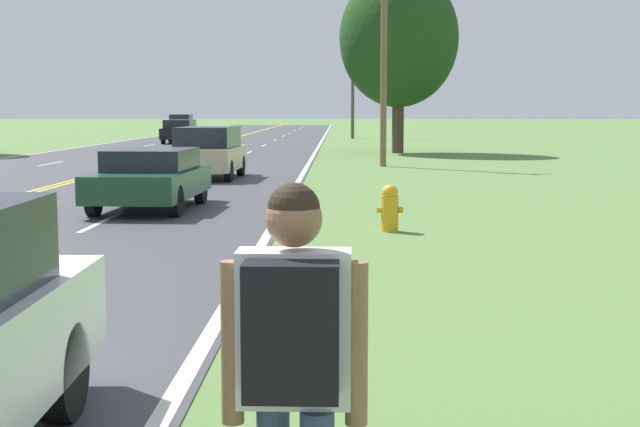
% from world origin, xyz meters
% --- Properties ---
extents(hitchhiker_person, '(0.62, 0.44, 1.82)m').
position_xyz_m(hitchhiker_person, '(7.70, 3.57, 1.11)').
color(hitchhiker_person, '#38476B').
rests_on(hitchhiker_person, ground).
extents(fire_hydrant, '(0.46, 0.30, 0.82)m').
position_xyz_m(fire_hydrant, '(8.76, 15.40, 0.42)').
color(fire_hydrant, gold).
rests_on(fire_hydrant, ground).
extents(utility_pole_midground, '(1.80, 0.24, 7.92)m').
position_xyz_m(utility_pole_midground, '(9.50, 33.28, 4.11)').
color(utility_pole_midground, brown).
rests_on(utility_pole_midground, ground).
extents(utility_pole_far, '(1.80, 0.24, 8.60)m').
position_xyz_m(utility_pole_far, '(8.80, 65.23, 4.45)').
color(utility_pole_far, brown).
rests_on(utility_pole_far, ground).
extents(tree_behind_sign, '(5.73, 5.73, 8.82)m').
position_xyz_m(tree_behind_sign, '(10.71, 43.56, 5.50)').
color(tree_behind_sign, '#473828').
rests_on(tree_behind_sign, ground).
extents(car_dark_green_sedan_approaching, '(2.01, 4.14, 1.28)m').
position_xyz_m(car_dark_green_sedan_approaching, '(3.87, 18.71, 0.68)').
color(car_dark_green_sedan_approaching, black).
rests_on(car_dark_green_sedan_approaching, ground).
extents(car_champagne_hatchback_mid_near, '(1.98, 4.00, 1.59)m').
position_xyz_m(car_champagne_hatchback_mid_near, '(3.85, 27.19, 0.84)').
color(car_champagne_hatchback_mid_near, black).
rests_on(car_champagne_hatchback_mid_near, ground).
extents(car_black_hatchback_mid_far, '(1.93, 4.22, 1.48)m').
position_xyz_m(car_black_hatchback_mid_far, '(-2.15, 55.74, 0.80)').
color(car_black_hatchback_mid_far, black).
rests_on(car_black_hatchback_mid_far, ground).
extents(car_dark_grey_sedan_receding, '(2.02, 4.28, 1.69)m').
position_xyz_m(car_dark_grey_sedan_receding, '(-5.79, 76.78, 0.86)').
color(car_dark_grey_sedan_receding, black).
rests_on(car_dark_grey_sedan_receding, ground).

